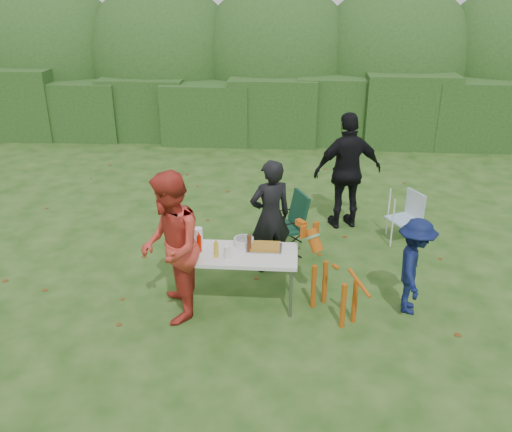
# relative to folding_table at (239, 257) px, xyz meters

# --- Properties ---
(ground) EXTENTS (80.00, 80.00, 0.00)m
(ground) POSITION_rel_folding_table_xyz_m (0.08, -0.17, -0.69)
(ground) COLOR #1E4211
(hedge_row) EXTENTS (22.00, 1.40, 1.70)m
(hedge_row) POSITION_rel_folding_table_xyz_m (0.08, 7.83, 0.16)
(hedge_row) COLOR #23471C
(hedge_row) RESTS_ON ground
(shrub_backdrop) EXTENTS (20.00, 2.60, 3.20)m
(shrub_backdrop) POSITION_rel_folding_table_xyz_m (0.08, 9.43, 0.91)
(shrub_backdrop) COLOR #3D6628
(shrub_backdrop) RESTS_ON ground
(folding_table) EXTENTS (1.50, 0.70, 0.74)m
(folding_table) POSITION_rel_folding_table_xyz_m (0.00, 0.00, 0.00)
(folding_table) COLOR silver
(folding_table) RESTS_ON ground
(person_cook) EXTENTS (0.73, 0.62, 1.68)m
(person_cook) POSITION_rel_folding_table_xyz_m (0.36, 0.94, 0.16)
(person_cook) COLOR black
(person_cook) RESTS_ON ground
(person_red_jacket) EXTENTS (0.92, 1.07, 1.91)m
(person_red_jacket) POSITION_rel_folding_table_xyz_m (-0.79, -0.35, 0.27)
(person_red_jacket) COLOR red
(person_red_jacket) RESTS_ON ground
(person_black_puffy) EXTENTS (1.25, 0.79, 1.98)m
(person_black_puffy) POSITION_rel_folding_table_xyz_m (1.56, 2.57, 0.31)
(person_black_puffy) COLOR black
(person_black_puffy) RESTS_ON ground
(child) EXTENTS (0.61, 0.89, 1.27)m
(child) POSITION_rel_folding_table_xyz_m (2.21, -0.00, -0.05)
(child) COLOR #0C1540
(child) RESTS_ON ground
(dog) EXTENTS (1.04, 1.13, 1.05)m
(dog) POSITION_rel_folding_table_xyz_m (1.22, -0.18, -0.16)
(dog) COLOR #A54A0F
(dog) RESTS_ON ground
(camping_chair) EXTENTS (0.81, 0.81, 0.98)m
(camping_chair) POSITION_rel_folding_table_xyz_m (0.56, 1.45, -0.19)
(camping_chair) COLOR #103624
(camping_chair) RESTS_ON ground
(lawn_chair) EXTENTS (0.67, 0.67, 0.83)m
(lawn_chair) POSITION_rel_folding_table_xyz_m (2.45, 2.05, -0.27)
(lawn_chair) COLOR teal
(lawn_chair) RESTS_ON ground
(food_tray) EXTENTS (0.45, 0.30, 0.02)m
(food_tray) POSITION_rel_folding_table_xyz_m (0.32, 0.13, 0.06)
(food_tray) COLOR #B7B7BA
(food_tray) RESTS_ON folding_table
(focaccia_bread) EXTENTS (0.40, 0.26, 0.04)m
(focaccia_bread) POSITION_rel_folding_table_xyz_m (0.32, 0.13, 0.09)
(focaccia_bread) COLOR #A97625
(focaccia_bread) RESTS_ON food_tray
(mustard_bottle) EXTENTS (0.06, 0.06, 0.20)m
(mustard_bottle) POSITION_rel_folding_table_xyz_m (-0.26, -0.13, 0.15)
(mustard_bottle) COLOR gold
(mustard_bottle) RESTS_ON folding_table
(ketchup_bottle) EXTENTS (0.06, 0.06, 0.22)m
(ketchup_bottle) POSITION_rel_folding_table_xyz_m (-0.50, -0.01, 0.16)
(ketchup_bottle) COLOR #B81300
(ketchup_bottle) RESTS_ON folding_table
(beer_bottle) EXTENTS (0.06, 0.06, 0.24)m
(beer_bottle) POSITION_rel_folding_table_xyz_m (0.13, 0.03, 0.17)
(beer_bottle) COLOR #47230F
(beer_bottle) RESTS_ON folding_table
(paper_towel_roll) EXTENTS (0.12, 0.12, 0.26)m
(paper_towel_roll) POSITION_rel_folding_table_xyz_m (-0.54, 0.14, 0.18)
(paper_towel_roll) COLOR white
(paper_towel_roll) RESTS_ON folding_table
(cup_stack) EXTENTS (0.08, 0.08, 0.18)m
(cup_stack) POSITION_rel_folding_table_xyz_m (-0.12, -0.18, 0.14)
(cup_stack) COLOR white
(cup_stack) RESTS_ON folding_table
(pasta_bowl) EXTENTS (0.26, 0.26, 0.10)m
(pasta_bowl) POSITION_rel_folding_table_xyz_m (0.05, 0.22, 0.10)
(pasta_bowl) COLOR silver
(pasta_bowl) RESTS_ON folding_table
(plate_stack) EXTENTS (0.24, 0.24, 0.05)m
(plate_stack) POSITION_rel_folding_table_xyz_m (-0.60, -0.12, 0.08)
(plate_stack) COLOR white
(plate_stack) RESTS_ON folding_table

